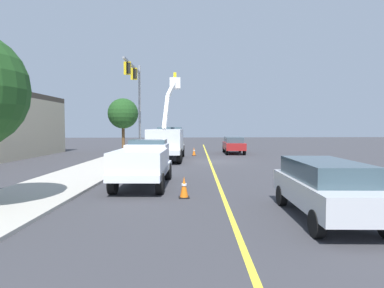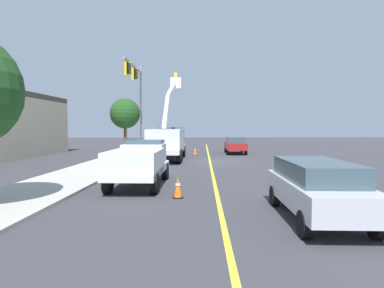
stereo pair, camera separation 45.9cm
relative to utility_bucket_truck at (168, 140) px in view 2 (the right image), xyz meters
name	(u,v)px [view 2 (the right image)]	position (x,y,z in m)	size (l,w,h in m)	color
ground	(210,162)	(-1.88, -3.29, -1.62)	(120.00, 120.00, 0.00)	#38383D
sidewalk_far_side	(115,161)	(-1.30, 4.08, -1.56)	(60.00, 3.60, 0.12)	#B2ADA3
lane_centre_stripe	(210,162)	(-1.88, -3.29, -1.61)	(50.00, 0.16, 0.01)	yellow
utility_bucket_truck	(168,140)	(0.00, 0.00, 0.00)	(8.37, 3.13, 7.31)	silver
service_pickup_truck	(140,161)	(-12.02, 0.96, -0.50)	(5.75, 2.54, 2.06)	white
passing_minivan	(235,144)	(5.86, -6.65, -0.64)	(4.93, 2.27, 1.69)	maroon
trailing_sedan	(317,186)	(-17.67, -4.80, -0.64)	(4.93, 2.27, 1.69)	silver
traffic_cone_leading	(178,187)	(-14.63, -0.78, -1.21)	(0.40, 0.40, 0.82)	black
traffic_cone_mid_front	(195,152)	(3.68, -2.45, -1.23)	(0.40, 0.40, 0.78)	black
traffic_signal_mast	(137,91)	(2.31, 2.78, 4.24)	(6.72, 0.81, 8.46)	gray
street_tree_right	(125,114)	(8.40, 4.81, 2.51)	(3.23, 3.23, 5.76)	brown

